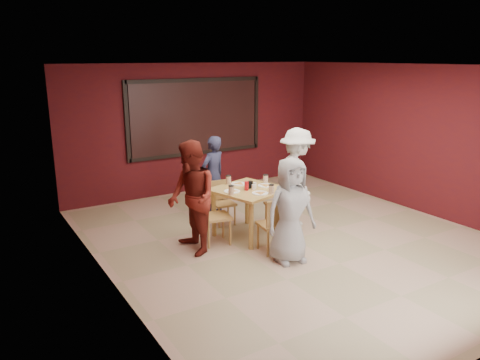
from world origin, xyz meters
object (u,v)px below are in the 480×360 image
chair_front (275,222)px  chair_back (222,200)px  dining_table (249,195)px  diner_left (192,198)px  diner_back (213,176)px  chair_left (211,213)px  chair_right (283,201)px  diner_front (290,211)px  diner_right (297,177)px

chair_front → chair_back: size_ratio=1.13×
dining_table → diner_left: (-1.11, -0.13, 0.15)m
chair_front → diner_back: (0.07, 2.11, 0.26)m
dining_table → chair_left: size_ratio=1.41×
diner_back → diner_left: size_ratio=0.87×
chair_right → diner_front: (-0.72, -1.12, 0.28)m
chair_right → diner_right: size_ratio=0.51×
dining_table → chair_right: (0.68, -0.04, -0.21)m
diner_back → diner_front: bearing=70.8°
chair_left → diner_right: diner_right is taller
chair_back → diner_left: size_ratio=0.45×
diner_back → diner_left: (-1.13, -1.42, 0.11)m
diner_front → diner_back: (0.06, 2.46, -0.03)m
chair_back → chair_right: bearing=-46.9°
diner_left → chair_back: bearing=134.6°
diner_back → chair_left: bearing=42.5°
diner_right → diner_front: bearing=159.4°
chair_back → chair_front: bearing=-88.9°
dining_table → diner_front: size_ratio=0.82×
chair_left → chair_right: 1.39m
diner_back → diner_right: 1.60m
chair_back → dining_table: bearing=-84.0°
dining_table → diner_right: size_ratio=0.74×
chair_left → chair_right: chair_left is taller
diner_back → chair_right: bearing=98.4°
dining_table → chair_front: 0.85m
diner_right → chair_front: bearing=149.9°
chair_front → diner_front: bearing=-88.2°
diner_right → chair_back: bearing=79.4°
chair_right → diner_front: diner_front is taller
chair_back → diner_front: 1.96m
diner_left → diner_right: diner_left is taller
chair_front → diner_right: diner_right is taller
dining_table → diner_left: diner_left is taller
dining_table → chair_right: dining_table is taller
chair_front → chair_right: 1.07m
dining_table → chair_front: bearing=-93.5°
chair_back → chair_right: size_ratio=0.87×
chair_back → diner_front: size_ratio=0.50×
diner_front → diner_right: size_ratio=0.90×
chair_left → diner_front: (0.67, -1.18, 0.27)m
dining_table → diner_left: size_ratio=0.73×
chair_left → chair_right: (1.38, -0.06, -0.01)m
chair_front → diner_back: diner_back is taller
chair_back → diner_left: (-1.03, -0.90, 0.43)m
chair_left → diner_back: diner_back is taller
chair_left → diner_left: size_ratio=0.52×
chair_back → diner_back: (0.10, 0.52, 0.32)m
chair_front → diner_left: 1.32m
chair_back → diner_right: (1.14, -0.69, 0.43)m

